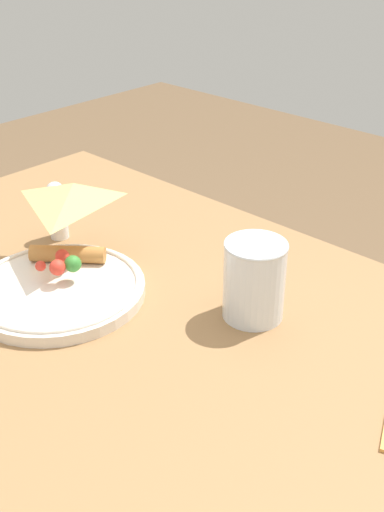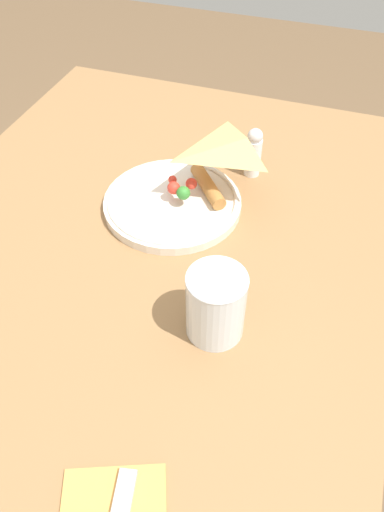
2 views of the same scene
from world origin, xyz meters
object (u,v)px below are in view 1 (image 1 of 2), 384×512
object	(u,v)px
dining_table	(124,414)
salt_shaker	(57,210)
plate_pizza	(58,285)
milk_glass	(254,281)

from	to	relation	value
dining_table	salt_shaker	size ratio (longest dim) A/B	12.02
plate_pizza	salt_shaker	world-z (taller)	salt_shaker
dining_table	salt_shaker	xyz separation A→B (m)	(-0.28, 0.12, 0.16)
plate_pizza	salt_shaker	size ratio (longest dim) A/B	2.51
plate_pizza	milk_glass	xyz separation A→B (m)	(0.22, 0.14, 0.04)
dining_table	milk_glass	distance (m)	0.24
plate_pizza	milk_glass	size ratio (longest dim) A/B	2.25
dining_table	plate_pizza	size ratio (longest dim) A/B	4.79
milk_glass	plate_pizza	bearing A→B (deg)	-147.44
dining_table	milk_glass	size ratio (longest dim) A/B	10.77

